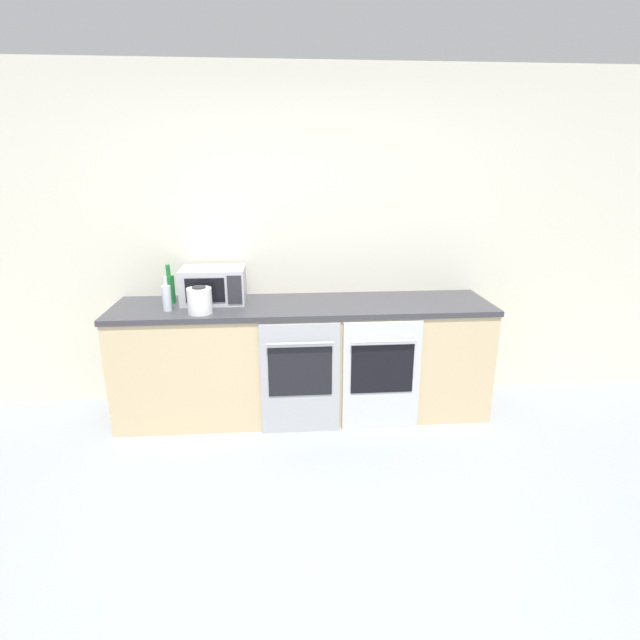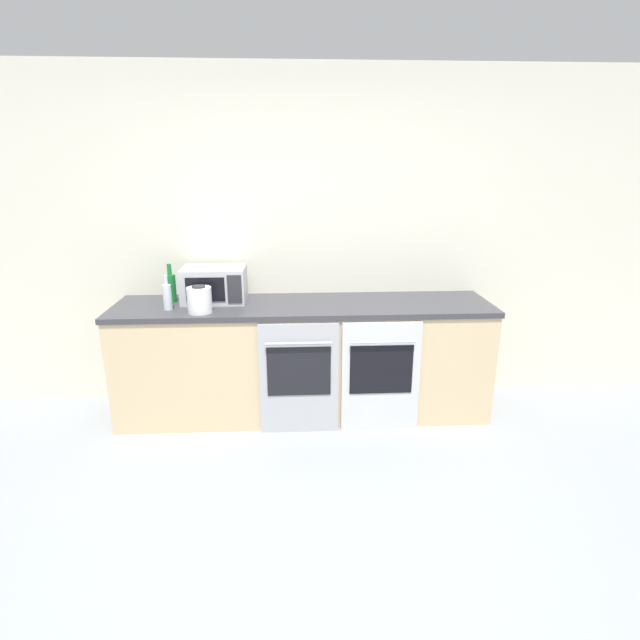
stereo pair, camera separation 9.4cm
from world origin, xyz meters
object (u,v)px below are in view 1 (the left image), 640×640
Objects in this scene: bottle_green at (170,288)px; kettle at (200,300)px; bottle_clear at (167,297)px; microwave at (214,285)px; oven_left at (300,378)px; oven_right at (382,376)px.

kettle is (0.26, -0.30, -0.02)m from bottle_green.
kettle is at bearing -48.50° from bottle_green.
bottle_clear is 1.31× the size of kettle.
bottle_clear is (0.02, -0.21, -0.02)m from bottle_green.
bottle_clear is (-0.30, -0.21, -0.03)m from microwave.
oven_left is at bearing -24.83° from bottle_green.
bottle_clear is at bearing 160.78° from kettle.
microwave is 0.31m from kettle.
bottle_clear reaches higher than oven_right.
oven_right is 1.64m from bottle_clear.
oven_left is 1.78× the size of microwave.
oven_left is 1.20m from bottle_green.
oven_right is 4.34× the size of kettle.
bottle_green is at bearing 131.50° from kettle.
oven_left is 0.59m from oven_right.
oven_right is 1.70m from bottle_green.
kettle is at bearing -101.83° from microwave.
bottle_green reaches higher than bottle_clear.
oven_right is 1.78× the size of microwave.
bottle_green is (-0.33, -0.00, -0.02)m from microwave.
oven_left is 4.34× the size of kettle.
microwave reaches higher than bottle_clear.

